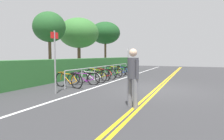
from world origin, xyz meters
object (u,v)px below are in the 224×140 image
bicycle_0 (68,80)px  bicycle_4 (105,74)px  bicycle_8 (124,70)px  bicycle_1 (84,79)px  bicycle_7 (122,71)px  bicycle_6 (115,71)px  bicycle_2 (91,77)px  tree_mid (49,27)px  bicycle_5 (111,73)px  tree_far_right (79,33)px  sign_post_near (55,56)px  bicycle_3 (98,75)px  tree_extra (105,33)px  sign_post_far (128,58)px  pedestrian (133,74)px  bike_rack (105,69)px

bicycle_0 → bicycle_4: bicycle_0 is taller
bicycle_4 → bicycle_8: size_ratio=1.05×
bicycle_1 → bicycle_7: bearing=-0.5°
bicycle_6 → bicycle_7: 0.93m
bicycle_2 → tree_mid: bearing=72.9°
bicycle_5 → bicycle_8: (2.81, 0.02, 0.02)m
bicycle_2 → tree_far_right: size_ratio=0.36×
bicycle_0 → sign_post_near: size_ratio=0.72×
bicycle_3 → tree_extra: tree_extra is taller
bicycle_2 → bicycle_7: size_ratio=1.03×
sign_post_near → bicycle_2: bearing=4.1°
bicycle_6 → sign_post_far: 3.26m
bicycle_7 → bicycle_5: bearing=177.9°
bicycle_8 → tree_far_right: 5.01m
bicycle_5 → sign_post_near: bearing=-177.7°
bicycle_5 → pedestrian: pedestrian is taller
sign_post_near → bicycle_3: bearing=4.5°
bicycle_7 → pedestrian: pedestrian is taller
bicycle_1 → pedestrian: size_ratio=0.97×
bicycle_7 → tree_mid: tree_mid is taller
bike_rack → bicycle_0: size_ratio=4.85×
bicycle_7 → tree_extra: 7.38m
bicycle_6 → tree_extra: 7.95m
bicycle_5 → bicycle_6: 0.97m
tree_mid → bike_rack: bearing=-78.9°
pedestrian → tree_extra: bearing=27.7°
bicycle_6 → pedestrian: 8.69m
bicycle_0 → bicycle_4: (3.78, -0.14, -0.02)m
pedestrian → sign_post_near: bearing=77.9°
bike_rack → tree_far_right: (2.99, 3.85, 2.78)m
bicycle_5 → tree_mid: 5.21m
bicycle_4 → pedestrian: 7.02m
pedestrian → sign_post_far: size_ratio=0.77×
bicycle_4 → bicycle_6: 1.88m
bicycle_8 → sign_post_far: size_ratio=0.76×
bike_rack → sign_post_far: size_ratio=3.89×
bicycle_6 → tree_far_right: 5.00m
bicycle_0 → tree_far_right: 8.30m
tree_mid → pedestrian: bearing=-125.0°
bicycle_1 → bicycle_5: 3.69m
bicycle_0 → bicycle_7: (6.58, -0.26, -0.02)m
bicycle_6 → bicycle_8: (1.85, -0.08, -0.03)m
bicycle_7 → sign_post_near: sign_post_near is taller
sign_post_far → tree_far_right: bearing=118.0°
bicycle_5 → bicycle_6: bearing=5.7°
tree_extra → bicycle_7: bearing=-143.9°
bicycle_1 → sign_post_near: size_ratio=0.67×
bicycle_2 → bicycle_8: 5.67m
pedestrian → tree_extra: (13.94, 7.33, 2.96)m
pedestrian → sign_post_far: bearing=18.8°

